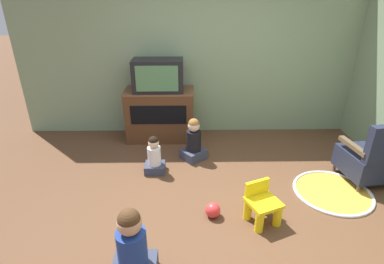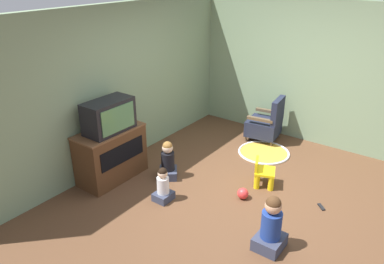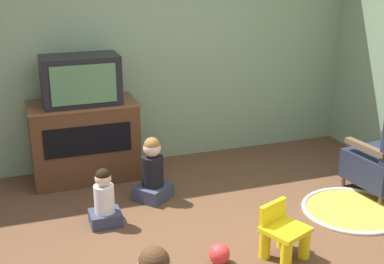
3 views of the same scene
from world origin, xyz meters
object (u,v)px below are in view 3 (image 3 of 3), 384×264
Objects in this scene: television at (81,80)px; toy_ball at (219,254)px; tv_cabinet at (85,140)px; yellow_kid_chair at (283,235)px; child_watching_center at (104,200)px; child_watching_right at (153,173)px.

toy_ball is (0.69, -1.87, -0.96)m from television.
toy_ball is (0.69, -1.91, -0.33)m from tv_cabinet.
tv_cabinet is at bearing 97.96° from yellow_kid_chair.
child_watching_center is 1.13m from toy_ball.
toy_ball is (0.17, -1.22, -0.18)m from child_watching_right.
television reaches higher than child_watching_center.
toy_ball is (0.69, -0.88, -0.14)m from child_watching_center.
television reaches higher than toy_ball.
tv_cabinet is 0.62m from television.
television is 1.77× the size of yellow_kid_chair.
yellow_kid_chair reaches higher than toy_ball.
tv_cabinet is 2.07× the size of child_watching_center.
television is at bearing 90.00° from child_watching_center.
television reaches higher than child_watching_right.
child_watching_right reaches higher than toy_ball.
yellow_kid_chair is at bearing -7.97° from toy_ball.
television is 2.43m from yellow_kid_chair.
yellow_kid_chair is 1.52m from child_watching_center.
child_watching_center is at bearing 118.26° from yellow_kid_chair.
toy_ball is at bearing -120.06° from child_watching_right.
toy_ball is at bearing -70.17° from tv_cabinet.
tv_cabinet is 2.54× the size of yellow_kid_chair.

